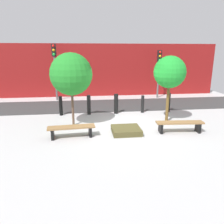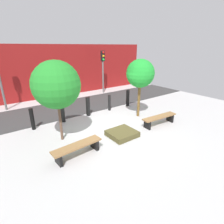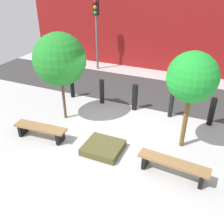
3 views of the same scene
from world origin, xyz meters
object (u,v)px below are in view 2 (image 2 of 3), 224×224
(traffic_light_mid_west, at_px, (103,64))
(bollard_far_left, at_px, (32,119))
(bollard_right, at_px, (109,103))
(tree_behind_right_bench, at_px, (140,74))
(bollard_left, at_px, (63,112))
(planter_bed, at_px, (122,134))
(bollard_far_right, at_px, (128,98))
(tree_behind_left_bench, at_px, (56,85))
(bollard_center, at_px, (88,106))
(bench_left, at_px, (78,148))
(bench_right, at_px, (159,119))

(traffic_light_mid_west, bearing_deg, bollard_far_left, -149.58)
(bollard_right, bearing_deg, tree_behind_right_bench, -66.55)
(bollard_left, distance_m, traffic_light_mid_west, 6.38)
(planter_bed, height_order, bollard_far_right, bollard_far_right)
(tree_behind_left_bench, height_order, bollard_center, tree_behind_left_bench)
(bollard_center, xyz_separation_m, bollard_right, (1.42, 0.00, -0.06))
(tree_behind_right_bench, bearing_deg, tree_behind_left_bench, 180.00)
(bench_left, bearing_deg, bollard_left, 72.50)
(bollard_center, xyz_separation_m, traffic_light_mid_west, (3.48, 3.71, 1.73))
(tree_behind_left_bench, height_order, traffic_light_mid_west, traffic_light_mid_west)
(tree_behind_right_bench, distance_m, traffic_light_mid_west, 5.53)
(bench_left, relative_size, tree_behind_right_bench, 0.60)
(bollard_far_left, height_order, bollard_center, bollard_center)
(bench_left, distance_m, bollard_far_right, 5.86)
(bollard_right, bearing_deg, bollard_center, 180.00)
(bollard_center, distance_m, bollard_far_right, 2.84)
(tree_behind_right_bench, bearing_deg, bollard_left, 154.98)
(bench_right, height_order, bollard_far_left, bollard_far_left)
(bench_right, xyz_separation_m, bollard_far_right, (0.70, 3.09, 0.19))
(bench_right, relative_size, bollard_far_right, 1.85)
(bench_left, xyz_separation_m, bollard_left, (0.72, 3.09, 0.19))
(bollard_far_right, bearing_deg, bench_right, -102.74)
(bench_left, bearing_deg, tree_behind_right_bench, 14.10)
(bollard_far_left, xyz_separation_m, traffic_light_mid_west, (6.31, 3.71, 1.76))
(bench_left, bearing_deg, bollard_far_left, 98.36)
(tree_behind_left_bench, xyz_separation_m, bollard_right, (3.56, 1.66, -1.77))
(tree_behind_right_bench, xyz_separation_m, traffic_light_mid_west, (1.34, 5.37, -0.01))
(bench_right, xyz_separation_m, bollard_left, (-3.56, 3.09, 0.18))
(bench_left, xyz_separation_m, bollard_far_left, (-0.70, 3.09, 0.18))
(tree_behind_left_bench, bearing_deg, bollard_right, 25.02)
(bollard_center, distance_m, traffic_light_mid_west, 5.37)
(bench_right, relative_size, bollard_left, 1.88)
(bench_right, height_order, tree_behind_right_bench, tree_behind_right_bench)
(bench_right, relative_size, traffic_light_mid_west, 0.59)
(bench_right, xyz_separation_m, traffic_light_mid_west, (1.34, 6.79, 1.93))
(bench_left, relative_size, bollard_far_right, 1.74)
(bench_left, height_order, planter_bed, bench_left)
(bollard_far_right, bearing_deg, bollard_left, 180.00)
(tree_behind_left_bench, distance_m, bollard_center, 3.20)
(bollard_center, bearing_deg, bollard_left, 180.00)
(bench_right, distance_m, traffic_light_mid_west, 7.19)
(tree_behind_right_bench, xyz_separation_m, bollard_right, (-0.72, 1.66, -1.80))
(planter_bed, bearing_deg, tree_behind_right_bench, 29.89)
(bench_left, distance_m, tree_behind_left_bench, 2.39)
(planter_bed, height_order, tree_behind_left_bench, tree_behind_left_bench)
(bollard_left, distance_m, bollard_right, 2.84)
(tree_behind_right_bench, xyz_separation_m, bollard_center, (-2.14, 1.66, -1.74))
(tree_behind_right_bench, relative_size, bollard_center, 2.87)
(tree_behind_left_bench, bearing_deg, bench_left, -90.00)
(bollard_left, bearing_deg, tree_behind_right_bench, -25.02)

